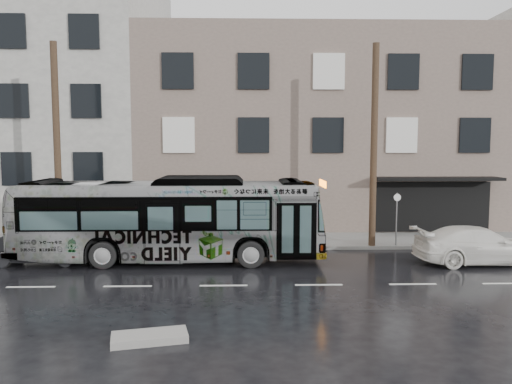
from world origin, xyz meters
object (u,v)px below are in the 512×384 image
bus (170,219)px  dark_sedan (40,247)px  white_sedan (479,245)px  utility_pole_front (374,146)px  sign_post (396,219)px  utility_pole_rear (57,146)px

bus → dark_sedan: bearing=94.3°
white_sedan → dark_sedan: 17.41m
utility_pole_front → sign_post: 3.48m
white_sedan → dark_sedan: (-17.41, 0.39, -0.07)m
dark_sedan → utility_pole_rear: bearing=1.3°
sign_post → utility_pole_rear: bearing=180.0°
utility_pole_front → bus: utility_pole_front is taller
sign_post → dark_sedan: sign_post is taller
utility_pole_front → dark_sedan: size_ratio=2.23×
utility_pole_rear → dark_sedan: (0.11, -2.50, -3.98)m
utility_pole_rear → bus: (5.21, -2.13, -2.94)m
utility_pole_front → bus: 9.51m
bus → white_sedan: bus is taller
sign_post → dark_sedan: bearing=-170.5°
utility_pole_front → dark_sedan: utility_pole_front is taller
sign_post → white_sedan: bearing=-50.0°
utility_pole_rear → dark_sedan: 4.70m
utility_pole_rear → dark_sedan: size_ratio=2.23×
sign_post → dark_sedan: (-14.99, -2.50, -0.68)m
utility_pole_rear → bus: bearing=-22.2°
utility_pole_rear → sign_post: bearing=0.0°
sign_post → dark_sedan: 15.21m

